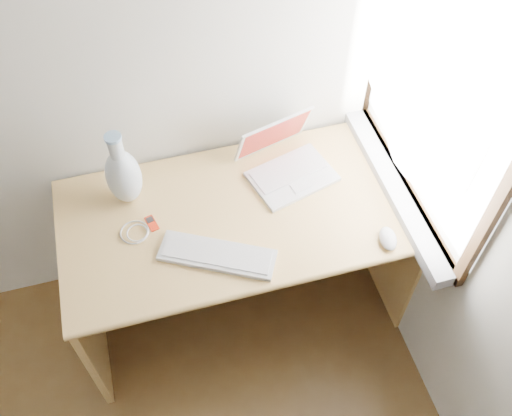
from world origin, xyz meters
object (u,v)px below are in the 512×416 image
object	(u,v)px
laptop	(289,162)
external_keyboard	(217,255)
vase	(123,175)
desk	(235,226)

from	to	relation	value
laptop	external_keyboard	distance (m)	0.53
external_keyboard	vase	size ratio (longest dim) A/B	1.27
desk	vase	bearing A→B (deg)	166.59
vase	laptop	bearing A→B (deg)	-2.46
desk	vase	world-z (taller)	vase
desk	external_keyboard	distance (m)	0.39
desk	vase	xyz separation A→B (m)	(-0.42, 0.10, 0.37)
laptop	vase	size ratio (longest dim) A/B	1.09
laptop	external_keyboard	xyz separation A→B (m)	(-0.40, -0.35, -0.04)
laptop	vase	bearing A→B (deg)	162.19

